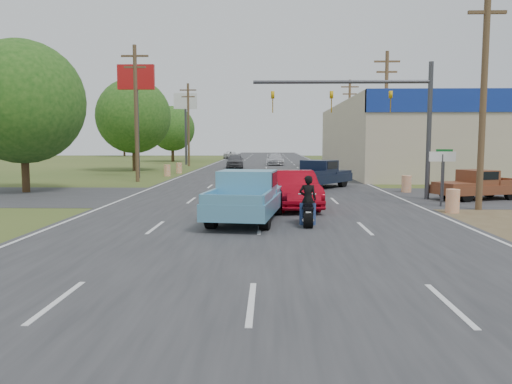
{
  "coord_description": "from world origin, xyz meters",
  "views": [
    {
      "loc": [
        0.32,
        -8.89,
        2.96
      ],
      "look_at": [
        -0.11,
        7.62,
        1.3
      ],
      "focal_mm": 35.0,
      "sensor_mm": 36.0,
      "label": 1
    }
  ],
  "objects_px": {
    "brown_pickup": "(477,185)",
    "distant_car_grey": "(235,161)",
    "rider": "(308,202)",
    "distant_car_silver": "(275,159)",
    "distant_car_white": "(231,155)",
    "motorcycle": "(308,212)",
    "blue_pickup": "(248,195)",
    "red_convertible": "(294,190)",
    "navy_pickup": "(319,174)"
  },
  "relations": [
    {
      "from": "brown_pickup",
      "to": "navy_pickup",
      "type": "bearing_deg",
      "value": 30.77
    },
    {
      "from": "rider",
      "to": "distant_car_grey",
      "type": "distance_m",
      "value": 39.33
    },
    {
      "from": "red_convertible",
      "to": "distant_car_white",
      "type": "relative_size",
      "value": 1.07
    },
    {
      "from": "red_convertible",
      "to": "motorcycle",
      "type": "bearing_deg",
      "value": -93.45
    },
    {
      "from": "blue_pickup",
      "to": "brown_pickup",
      "type": "height_order",
      "value": "blue_pickup"
    },
    {
      "from": "rider",
      "to": "distant_car_white",
      "type": "bearing_deg",
      "value": -80.77
    },
    {
      "from": "brown_pickup",
      "to": "rider",
      "type": "bearing_deg",
      "value": 111.79
    },
    {
      "from": "blue_pickup",
      "to": "distant_car_grey",
      "type": "xyz_separation_m",
      "value": [
        -3.07,
        38.0,
        -0.15
      ]
    },
    {
      "from": "rider",
      "to": "distant_car_silver",
      "type": "xyz_separation_m",
      "value": [
        -0.57,
        46.31,
        -0.11
      ]
    },
    {
      "from": "rider",
      "to": "red_convertible",
      "type": "bearing_deg",
      "value": -84.3
    },
    {
      "from": "distant_car_grey",
      "to": "distant_car_silver",
      "type": "distance_m",
      "value": 8.7
    },
    {
      "from": "motorcycle",
      "to": "navy_pickup",
      "type": "relative_size",
      "value": 0.38
    },
    {
      "from": "motorcycle",
      "to": "distant_car_grey",
      "type": "relative_size",
      "value": 0.44
    },
    {
      "from": "brown_pickup",
      "to": "blue_pickup",
      "type": "bearing_deg",
      "value": 102.53
    },
    {
      "from": "distant_car_silver",
      "to": "rider",
      "type": "bearing_deg",
      "value": -89.81
    },
    {
      "from": "distant_car_silver",
      "to": "red_convertible",
      "type": "bearing_deg",
      "value": -90.07
    },
    {
      "from": "red_convertible",
      "to": "distant_car_white",
      "type": "height_order",
      "value": "red_convertible"
    },
    {
      "from": "red_convertible",
      "to": "navy_pickup",
      "type": "relative_size",
      "value": 0.9
    },
    {
      "from": "red_convertible",
      "to": "distant_car_grey",
      "type": "distance_m",
      "value": 34.74
    },
    {
      "from": "blue_pickup",
      "to": "distant_car_silver",
      "type": "relative_size",
      "value": 1.18
    },
    {
      "from": "motorcycle",
      "to": "blue_pickup",
      "type": "xyz_separation_m",
      "value": [
        -2.18,
        1.04,
        0.48
      ]
    },
    {
      "from": "rider",
      "to": "distant_car_silver",
      "type": "bearing_deg",
      "value": -86.63
    },
    {
      "from": "brown_pickup",
      "to": "distant_car_grey",
      "type": "distance_m",
      "value": 34.07
    },
    {
      "from": "motorcycle",
      "to": "distant_car_grey",
      "type": "bearing_deg",
      "value": 100.33
    },
    {
      "from": "red_convertible",
      "to": "motorcycle",
      "type": "distance_m",
      "value": 4.68
    },
    {
      "from": "distant_car_silver",
      "to": "distant_car_white",
      "type": "height_order",
      "value": "distant_car_silver"
    },
    {
      "from": "motorcycle",
      "to": "blue_pickup",
      "type": "height_order",
      "value": "blue_pickup"
    },
    {
      "from": "blue_pickup",
      "to": "navy_pickup",
      "type": "distance_m",
      "value": 13.95
    },
    {
      "from": "rider",
      "to": "distant_car_silver",
      "type": "height_order",
      "value": "rider"
    },
    {
      "from": "motorcycle",
      "to": "rider",
      "type": "xyz_separation_m",
      "value": [
        0.0,
        0.05,
        0.37
      ]
    },
    {
      "from": "red_convertible",
      "to": "navy_pickup",
      "type": "bearing_deg",
      "value": 71.47
    },
    {
      "from": "rider",
      "to": "distant_car_grey",
      "type": "bearing_deg",
      "value": -79.66
    },
    {
      "from": "motorcycle",
      "to": "brown_pickup",
      "type": "xyz_separation_m",
      "value": [
        9.29,
        8.22,
        0.3
      ]
    },
    {
      "from": "distant_car_white",
      "to": "rider",
      "type": "bearing_deg",
      "value": 99.55
    },
    {
      "from": "rider",
      "to": "brown_pickup",
      "type": "xyz_separation_m",
      "value": [
        9.29,
        8.17,
        -0.07
      ]
    },
    {
      "from": "blue_pickup",
      "to": "brown_pickup",
      "type": "xyz_separation_m",
      "value": [
        11.47,
        7.18,
        -0.19
      ]
    },
    {
      "from": "motorcycle",
      "to": "brown_pickup",
      "type": "distance_m",
      "value": 12.41
    },
    {
      "from": "distant_car_grey",
      "to": "distant_car_white",
      "type": "distance_m",
      "value": 32.1
    },
    {
      "from": "red_convertible",
      "to": "motorcycle",
      "type": "height_order",
      "value": "red_convertible"
    },
    {
      "from": "motorcycle",
      "to": "blue_pickup",
      "type": "relative_size",
      "value": 0.35
    },
    {
      "from": "rider",
      "to": "distant_car_silver",
      "type": "distance_m",
      "value": 46.31
    },
    {
      "from": "motorcycle",
      "to": "rider",
      "type": "bearing_deg",
      "value": 90.0
    },
    {
      "from": "blue_pickup",
      "to": "distant_car_white",
      "type": "xyz_separation_m",
      "value": [
        -5.98,
        69.96,
        -0.31
      ]
    },
    {
      "from": "red_convertible",
      "to": "navy_pickup",
      "type": "xyz_separation_m",
      "value": [
        2.09,
        9.74,
        0.08
      ]
    },
    {
      "from": "brown_pickup",
      "to": "distant_car_white",
      "type": "xyz_separation_m",
      "value": [
        -17.45,
        62.78,
        -0.12
      ]
    },
    {
      "from": "distant_car_grey",
      "to": "distant_car_silver",
      "type": "relative_size",
      "value": 0.94
    },
    {
      "from": "navy_pickup",
      "to": "brown_pickup",
      "type": "xyz_separation_m",
      "value": [
        7.44,
        -6.18,
        -0.13
      ]
    },
    {
      "from": "distant_car_grey",
      "to": "distant_car_white",
      "type": "height_order",
      "value": "distant_car_grey"
    },
    {
      "from": "rider",
      "to": "distant_car_white",
      "type": "distance_m",
      "value": 71.41
    },
    {
      "from": "motorcycle",
      "to": "distant_car_silver",
      "type": "distance_m",
      "value": 46.37
    }
  ]
}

